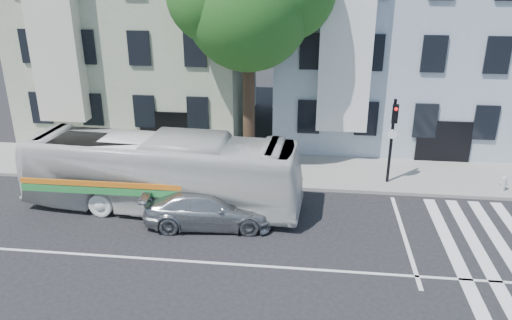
% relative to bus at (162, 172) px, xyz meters
% --- Properties ---
extents(ground, '(120.00, 120.00, 0.00)m').
position_rel_bus_xyz_m(ground, '(2.89, -3.76, -1.55)').
color(ground, black).
rests_on(ground, ground).
extents(sidewalk_far, '(80.00, 4.00, 0.15)m').
position_rel_bus_xyz_m(sidewalk_far, '(2.89, 4.24, -1.47)').
color(sidewalk_far, gray).
rests_on(sidewalk_far, ground).
extents(building_left, '(12.00, 10.00, 11.00)m').
position_rel_bus_xyz_m(building_left, '(-4.11, 11.24, 3.95)').
color(building_left, '#9BA48A').
rests_on(building_left, ground).
extents(building_right, '(12.00, 10.00, 11.00)m').
position_rel_bus_xyz_m(building_right, '(9.89, 11.24, 3.95)').
color(building_right, '#9BA7B8').
rests_on(building_right, ground).
extents(bus, '(3.30, 11.26, 3.10)m').
position_rel_bus_xyz_m(bus, '(0.00, 0.00, 0.00)').
color(bus, silver).
rests_on(bus, ground).
extents(sedan, '(2.45, 5.07, 1.42)m').
position_rel_bus_xyz_m(sedan, '(2.13, -1.16, -0.84)').
color(sedan, '#A9ACB0').
rests_on(sedan, ground).
extents(hedge, '(8.49, 2.60, 0.70)m').
position_rel_bus_xyz_m(hedge, '(-2.85, 3.04, -1.05)').
color(hedge, '#316420').
rests_on(hedge, sidewalk_far).
extents(traffic_signal, '(0.41, 0.52, 3.95)m').
position_rel_bus_xyz_m(traffic_signal, '(9.32, 3.24, 1.00)').
color(traffic_signal, black).
rests_on(traffic_signal, ground).
extents(fire_hydrant, '(0.37, 0.22, 0.67)m').
position_rel_bus_xyz_m(fire_hydrant, '(14.13, 2.95, -1.06)').
color(fire_hydrant, '#B5B5B0').
rests_on(fire_hydrant, sidewalk_far).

